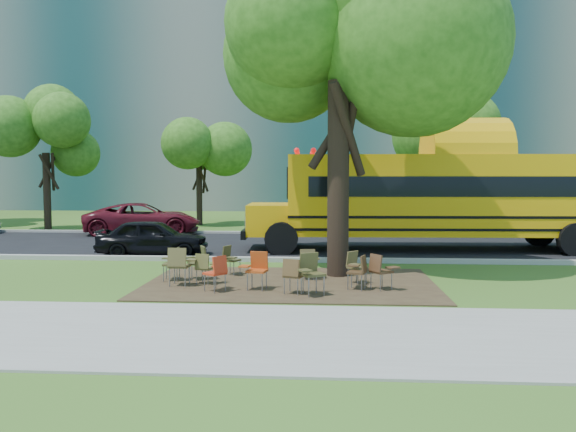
# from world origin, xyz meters

# --- Properties ---
(ground) EXTENTS (160.00, 160.00, 0.00)m
(ground) POSITION_xyz_m (0.00, 0.00, 0.00)
(ground) COLOR #354F18
(ground) RESTS_ON ground
(sidewalk) EXTENTS (60.00, 4.00, 0.04)m
(sidewalk) POSITION_xyz_m (0.00, -5.00, 0.02)
(sidewalk) COLOR gray
(sidewalk) RESTS_ON ground
(dirt_patch) EXTENTS (7.00, 4.50, 0.03)m
(dirt_patch) POSITION_xyz_m (1.00, -0.50, 0.01)
(dirt_patch) COLOR #382819
(dirt_patch) RESTS_ON ground
(asphalt_road) EXTENTS (80.00, 8.00, 0.04)m
(asphalt_road) POSITION_xyz_m (0.00, 7.00, 0.02)
(asphalt_road) COLOR black
(asphalt_road) RESTS_ON ground
(kerb_near) EXTENTS (80.00, 0.25, 0.14)m
(kerb_near) POSITION_xyz_m (0.00, 3.00, 0.07)
(kerb_near) COLOR gray
(kerb_near) RESTS_ON ground
(kerb_far) EXTENTS (80.00, 0.25, 0.14)m
(kerb_far) POSITION_xyz_m (0.00, 11.10, 0.07)
(kerb_far) COLOR gray
(kerb_far) RESTS_ON ground
(building_main) EXTENTS (38.00, 16.00, 22.00)m
(building_main) POSITION_xyz_m (-8.00, 36.00, 11.00)
(building_main) COLOR slate
(building_main) RESTS_ON ground
(bg_tree_0) EXTENTS (5.20, 5.20, 7.18)m
(bg_tree_0) POSITION_xyz_m (-12.00, 13.00, 4.57)
(bg_tree_0) COLOR black
(bg_tree_0) RESTS_ON ground
(bg_tree_2) EXTENTS (4.80, 4.80, 6.62)m
(bg_tree_2) POSITION_xyz_m (-5.00, 16.00, 4.21)
(bg_tree_2) COLOR black
(bg_tree_2) RESTS_ON ground
(bg_tree_3) EXTENTS (5.60, 5.60, 7.84)m
(bg_tree_3) POSITION_xyz_m (8.00, 14.00, 5.03)
(bg_tree_3) COLOR black
(bg_tree_3) RESTS_ON ground
(main_tree) EXTENTS (7.11, 7.11, 9.69)m
(main_tree) POSITION_xyz_m (2.17, 0.58, 6.12)
(main_tree) COLOR black
(main_tree) RESTS_ON ground
(school_bus) EXTENTS (13.82, 3.61, 3.35)m
(school_bus) POSITION_xyz_m (6.56, 5.99, 1.94)
(school_bus) COLOR #DC9C06
(school_bus) RESTS_ON ground
(chair_0) EXTENTS (0.63, 0.56, 0.95)m
(chair_0) POSITION_xyz_m (-1.58, -1.12, 0.59)
(chair_0) COLOR brown
(chair_0) RESTS_ON ground
(chair_1) EXTENTS (0.59, 0.46, 0.78)m
(chair_1) POSITION_xyz_m (-1.04, -0.85, 0.48)
(chair_1) COLOR brown
(chair_1) RESTS_ON ground
(chair_2) EXTENTS (0.57, 0.73, 0.85)m
(chair_2) POSITION_xyz_m (-0.58, -1.68, 0.52)
(chair_2) COLOR red
(chair_2) RESTS_ON ground
(chair_3) EXTENTS (0.65, 0.52, 0.89)m
(chair_3) POSITION_xyz_m (0.27, -1.37, 0.55)
(chair_3) COLOR #A73C11
(chair_3) RESTS_ON ground
(chair_4) EXTENTS (0.65, 0.51, 0.82)m
(chair_4) POSITION_xyz_m (1.16, -1.85, 0.51)
(chair_4) COLOR #50381C
(chair_4) RESTS_ON ground
(chair_5) EXTENTS (0.64, 0.77, 0.94)m
(chair_5) POSITION_xyz_m (1.52, -1.91, 0.58)
(chair_5) COLOR #47421E
(chair_5) RESTS_ON ground
(chair_6) EXTENTS (0.50, 0.64, 0.82)m
(chair_6) POSITION_xyz_m (2.62, -1.24, 0.51)
(chair_6) COLOR #432C18
(chair_6) RESTS_ON ground
(chair_7) EXTENTS (0.72, 0.57, 0.85)m
(chair_7) POSITION_xyz_m (3.10, -1.27, 0.53)
(chair_7) COLOR #4F311C
(chair_7) RESTS_ON ground
(chair_8) EXTENTS (0.53, 0.56, 0.85)m
(chair_8) POSITION_xyz_m (-1.93, -0.41, 0.52)
(chair_8) COLOR #45401E
(chair_8) RESTS_ON ground
(chair_9) EXTENTS (0.69, 0.59, 0.87)m
(chair_9) POSITION_xyz_m (-1.33, -0.24, 0.54)
(chair_9) COLOR #44411D
(chair_9) RESTS_ON ground
(chair_10) EXTENTS (0.50, 0.64, 0.79)m
(chair_10) POSITION_xyz_m (-0.67, 0.52, 0.49)
(chair_10) COLOR #423D1C
(chair_10) RESTS_ON ground
(chair_11) EXTENTS (0.55, 0.55, 0.82)m
(chair_11) POSITION_xyz_m (1.41, -0.10, 0.51)
(chair_11) COLOR brown
(chair_11) RESTS_ON ground
(chair_12) EXTENTS (0.54, 0.69, 0.80)m
(chair_12) POSITION_xyz_m (2.57, -0.46, 0.49)
(chair_12) COLOR brown
(chair_12) RESTS_ON ground
(black_car) EXTENTS (3.69, 1.70, 1.22)m
(black_car) POSITION_xyz_m (-3.83, 3.96, 0.61)
(black_car) COLOR black
(black_car) RESTS_ON ground
(bg_car_red) EXTENTS (5.56, 3.52, 1.43)m
(bg_car_red) POSITION_xyz_m (-6.42, 10.80, 0.72)
(bg_car_red) COLOR #550E19
(bg_car_red) RESTS_ON ground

